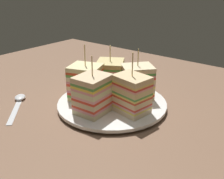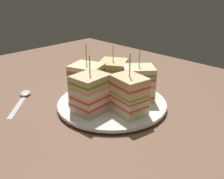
% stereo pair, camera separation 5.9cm
% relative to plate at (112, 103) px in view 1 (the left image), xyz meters
% --- Properties ---
extents(ground_plane, '(1.22, 0.90, 0.02)m').
position_rel_plate_xyz_m(ground_plane, '(0.00, 0.00, -0.02)').
color(ground_plane, brown).
extents(plate, '(0.25, 0.25, 0.01)m').
position_rel_plate_xyz_m(plate, '(0.00, 0.00, 0.00)').
color(plate, white).
rests_on(plate, ground_plane).
extents(sandwich_wedge_0, '(0.08, 0.06, 0.13)m').
position_rel_plate_xyz_m(sandwich_wedge_0, '(0.06, -0.01, 0.05)').
color(sandwich_wedge_0, beige).
rests_on(sandwich_wedge_0, plate).
extents(sandwich_wedge_1, '(0.09, 0.09, 0.12)m').
position_rel_plate_xyz_m(sandwich_wedge_1, '(0.03, 0.05, 0.04)').
color(sandwich_wedge_1, '#D8BC8C').
rests_on(sandwich_wedge_1, plate).
extents(sandwich_wedge_2, '(0.09, 0.09, 0.12)m').
position_rel_plate_xyz_m(sandwich_wedge_2, '(-0.04, 0.05, 0.04)').
color(sandwich_wedge_2, '#DBC080').
rests_on(sandwich_wedge_2, plate).
extents(sandwich_wedge_3, '(0.09, 0.08, 0.13)m').
position_rel_plate_xyz_m(sandwich_wedge_3, '(-0.06, -0.02, 0.05)').
color(sandwich_wedge_3, beige).
rests_on(sandwich_wedge_3, plate).
extents(sandwich_wedge_4, '(0.06, 0.07, 0.12)m').
position_rel_plate_xyz_m(sandwich_wedge_4, '(-0.00, -0.06, 0.05)').
color(sandwich_wedge_4, beige).
rests_on(sandwich_wedge_4, plate).
extents(chip_pile, '(0.08, 0.07, 0.02)m').
position_rel_plate_xyz_m(chip_pile, '(-0.01, 0.01, 0.01)').
color(chip_pile, '#F3C775').
rests_on(chip_pile, plate).
extents(spoon, '(0.12, 0.11, 0.01)m').
position_rel_plate_xyz_m(spoon, '(-0.19, -0.12, -0.00)').
color(spoon, silver).
rests_on(spoon, ground_plane).
extents(napkin, '(0.16, 0.16, 0.01)m').
position_rel_plate_xyz_m(napkin, '(-0.18, 0.15, -0.01)').
color(napkin, white).
rests_on(napkin, ground_plane).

